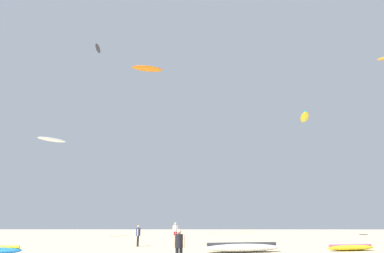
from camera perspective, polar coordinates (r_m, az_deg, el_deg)
name	(u,v)px	position (r m, az deg, el deg)	size (l,w,h in m)	color
person_foreground	(179,245)	(15.76, -2.20, -19.31)	(0.51, 0.35, 1.56)	black
person_midground	(138,234)	(27.29, -9.10, -17.50)	(0.35, 0.51, 1.54)	black
person_left	(175,230)	(34.90, -2.83, -17.04)	(0.55, 0.38, 1.67)	#B21E23
kite_grounded_near	(351,248)	(25.61, 25.22, -18.02)	(3.60, 1.82, 0.45)	yellow
kite_grounded_far	(242,248)	(22.60, 8.47, -19.58)	(5.05, 2.26, 0.59)	white
kite_aloft_0	(52,140)	(41.40, -22.59, -2.07)	(2.92, 2.94, 0.42)	white
kite_aloft_1	(98,48)	(45.73, -15.63, 12.59)	(1.10, 2.50, 0.56)	#2D2D33
kite_aloft_3	(147,69)	(48.25, -7.58, 9.69)	(4.42, 2.24, 0.71)	orange
kite_aloft_4	(305,117)	(43.42, 18.49, 1.52)	(2.31, 4.15, 0.83)	yellow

